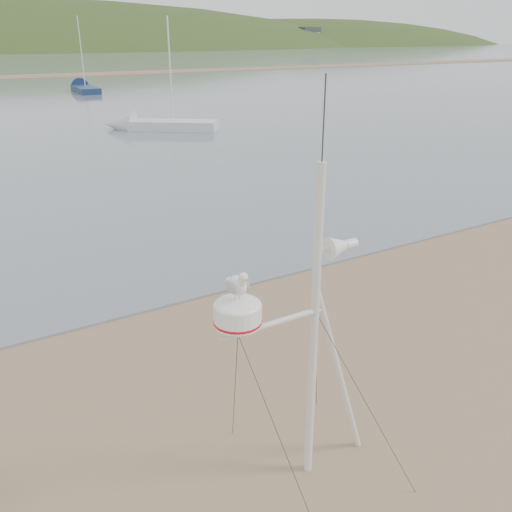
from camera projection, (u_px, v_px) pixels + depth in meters
ground at (162, 479)px, 6.32m from camera, size 560.00×560.00×0.00m
mast_rig at (310, 397)px, 5.99m from camera, size 1.99×2.13×4.50m
sailboat_blue_far at (82, 88)px, 49.99m from camera, size 2.13×7.04×6.90m
sailboat_white_near at (146, 125)px, 29.33m from camera, size 5.83×4.92×6.16m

